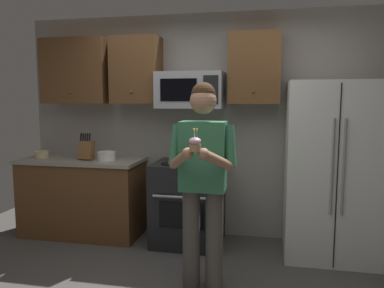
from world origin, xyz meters
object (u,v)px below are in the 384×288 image
knife_block (87,150)px  cupcake (195,144)px  refrigerator (331,170)px  bowl_small_colored (42,154)px  bowl_large_white (106,156)px  microwave (190,90)px  person (203,175)px  oven_range (188,203)px

knife_block → cupcake: (1.54, -1.28, 0.26)m
refrigerator → knife_block: bearing=179.8°
knife_block → bowl_small_colored: size_ratio=1.88×
bowl_large_white → cupcake: bearing=-44.8°
refrigerator → bowl_small_colored: refrigerator is taller
knife_block → cupcake: size_ratio=1.84×
refrigerator → knife_block: 2.71m
microwave → person: 1.36m
oven_range → cupcake: 1.59m
oven_range → bowl_small_colored: size_ratio=5.47×
oven_range → bowl_small_colored: (-1.80, -0.01, 0.50)m
bowl_large_white → cupcake: size_ratio=1.23×
oven_range → bowl_large_white: bearing=-179.1°
microwave → person: (0.34, -1.10, -0.72)m
refrigerator → bowl_large_white: 2.47m
microwave → knife_block: 1.39m
oven_range → person: bearing=-71.0°
bowl_small_colored → microwave: bearing=4.2°
oven_range → person: 1.17m
oven_range → refrigerator: (1.50, -0.04, 0.44)m
person → oven_range: bearing=109.0°
cupcake → bowl_large_white: bearing=135.2°
bowl_small_colored → bowl_large_white: bearing=-0.1°
oven_range → microwave: (0.00, 0.12, 1.26)m
oven_range → cupcake: (0.34, -1.31, 0.83)m
microwave → bowl_large_white: bearing=-172.1°
microwave → cupcake: microwave is taller
microwave → bowl_small_colored: (-1.80, -0.13, -0.76)m
oven_range → knife_block: bearing=-178.6°
microwave → bowl_small_colored: microwave is taller
microwave → refrigerator: bearing=-6.0°
microwave → bowl_large_white: size_ratio=3.45×
bowl_large_white → oven_range: bearing=0.9°
knife_block → bowl_small_colored: (-0.60, 0.02, -0.07)m
knife_block → cupcake: bearing=-39.7°
bowl_large_white → cupcake: 1.87m
oven_range → bowl_large_white: (-0.97, -0.01, 0.51)m
bowl_small_colored → person: size_ratio=0.10×
knife_block → cupcake: 2.02m
knife_block → bowl_small_colored: 0.60m
refrigerator → cupcake: size_ratio=10.35×
refrigerator → bowl_small_colored: (-3.30, 0.03, 0.06)m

